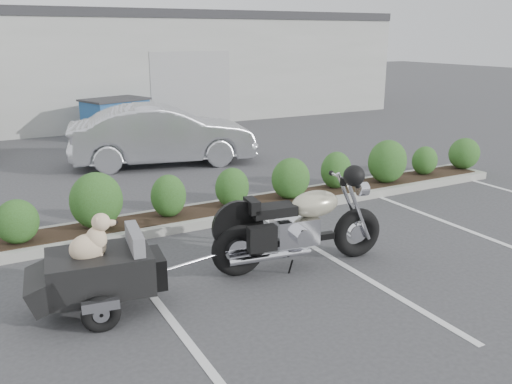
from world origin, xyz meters
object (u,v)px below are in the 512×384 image
motorcycle (301,226)px  sedan (163,135)px  dumpster (116,118)px  pet_trailer (98,270)px

motorcycle → sedan: sedan is taller
sedan → dumpster: size_ratio=2.05×
sedan → motorcycle: bearing=-170.7°
motorcycle → sedan: bearing=94.3°
sedan → dumpster: (-0.11, 4.15, -0.12)m
motorcycle → pet_trailer: bearing=-173.1°
pet_trailer → dumpster: bearing=82.0°
pet_trailer → sedan: bearing=72.8°
motorcycle → dumpster: (0.29, 11.08, 0.04)m
pet_trailer → sedan: size_ratio=0.46×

